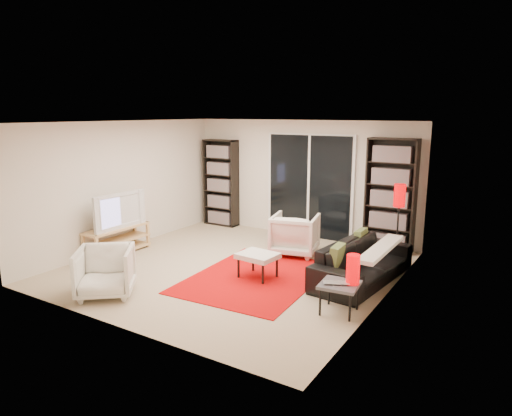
{
  "coord_description": "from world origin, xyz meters",
  "views": [
    {
      "loc": [
        4.14,
        -5.98,
        2.56
      ],
      "look_at": [
        0.25,
        0.3,
        1.0
      ],
      "focal_mm": 32.0,
      "sensor_mm": 36.0,
      "label": 1
    }
  ],
  "objects_px": {
    "ottoman": "(258,257)",
    "floor_lamp": "(399,204)",
    "bookshelf_right": "(390,196)",
    "armchair_back": "(295,234)",
    "side_table": "(340,287)",
    "sofa": "(363,262)",
    "armchair_front": "(105,272)",
    "bookshelf_left": "(221,183)",
    "tv_stand": "(117,240)"
  },
  "relations": [
    {
      "from": "side_table",
      "to": "ottoman",
      "type": "bearing_deg",
      "value": 161.32
    },
    {
      "from": "bookshelf_left",
      "to": "bookshelf_right",
      "type": "bearing_deg",
      "value": -0.0
    },
    {
      "from": "armchair_front",
      "to": "ottoman",
      "type": "bearing_deg",
      "value": 10.57
    },
    {
      "from": "armchair_back",
      "to": "side_table",
      "type": "relative_size",
      "value": 1.55
    },
    {
      "from": "bookshelf_left",
      "to": "floor_lamp",
      "type": "xyz_separation_m",
      "value": [
        4.21,
        -0.76,
        0.09
      ]
    },
    {
      "from": "floor_lamp",
      "to": "tv_stand",
      "type": "bearing_deg",
      "value": -155.81
    },
    {
      "from": "bookshelf_left",
      "to": "sofa",
      "type": "relative_size",
      "value": 0.95
    },
    {
      "from": "armchair_back",
      "to": "side_table",
      "type": "xyz_separation_m",
      "value": [
        1.63,
        -1.94,
        -0.02
      ]
    },
    {
      "from": "bookshelf_right",
      "to": "ottoman",
      "type": "bearing_deg",
      "value": -117.7
    },
    {
      "from": "armchair_back",
      "to": "armchair_front",
      "type": "bearing_deg",
      "value": 51.97
    },
    {
      "from": "bookshelf_left",
      "to": "floor_lamp",
      "type": "distance_m",
      "value": 4.28
    },
    {
      "from": "sofa",
      "to": "ottoman",
      "type": "relative_size",
      "value": 3.32
    },
    {
      "from": "side_table",
      "to": "floor_lamp",
      "type": "height_order",
      "value": "floor_lamp"
    },
    {
      "from": "armchair_back",
      "to": "floor_lamp",
      "type": "xyz_separation_m",
      "value": [
        1.75,
        0.34,
        0.69
      ]
    },
    {
      "from": "side_table",
      "to": "sofa",
      "type": "bearing_deg",
      "value": 95.48
    },
    {
      "from": "sofa",
      "to": "floor_lamp",
      "type": "distance_m",
      "value": 1.28
    },
    {
      "from": "bookshelf_right",
      "to": "floor_lamp",
      "type": "xyz_separation_m",
      "value": [
        0.36,
        -0.76,
        0.02
      ]
    },
    {
      "from": "bookshelf_left",
      "to": "ottoman",
      "type": "height_order",
      "value": "bookshelf_left"
    },
    {
      "from": "bookshelf_right",
      "to": "ottoman",
      "type": "distance_m",
      "value": 2.92
    },
    {
      "from": "bookshelf_right",
      "to": "armchair_front",
      "type": "xyz_separation_m",
      "value": [
        -2.79,
        -4.24,
        -0.7
      ]
    },
    {
      "from": "bookshelf_left",
      "to": "armchair_back",
      "type": "distance_m",
      "value": 2.76
    },
    {
      "from": "armchair_back",
      "to": "bookshelf_left",
      "type": "bearing_deg",
      "value": -38.09
    },
    {
      "from": "bookshelf_left",
      "to": "bookshelf_right",
      "type": "distance_m",
      "value": 3.85
    },
    {
      "from": "tv_stand",
      "to": "armchair_front",
      "type": "xyz_separation_m",
      "value": [
        1.38,
        -1.44,
        0.09
      ]
    },
    {
      "from": "bookshelf_right",
      "to": "armchair_back",
      "type": "distance_m",
      "value": 1.9
    },
    {
      "from": "armchair_front",
      "to": "tv_stand",
      "type": "bearing_deg",
      "value": 95.0
    },
    {
      "from": "tv_stand",
      "to": "floor_lamp",
      "type": "distance_m",
      "value": 5.03
    },
    {
      "from": "bookshelf_left",
      "to": "side_table",
      "type": "distance_m",
      "value": 5.13
    },
    {
      "from": "bookshelf_right",
      "to": "side_table",
      "type": "height_order",
      "value": "bookshelf_right"
    },
    {
      "from": "bookshelf_left",
      "to": "bookshelf_right",
      "type": "relative_size",
      "value": 0.93
    },
    {
      "from": "ottoman",
      "to": "floor_lamp",
      "type": "distance_m",
      "value": 2.53
    },
    {
      "from": "armchair_front",
      "to": "side_table",
      "type": "height_order",
      "value": "armchair_front"
    },
    {
      "from": "tv_stand",
      "to": "side_table",
      "type": "bearing_deg",
      "value": -3.16
    },
    {
      "from": "ottoman",
      "to": "floor_lamp",
      "type": "height_order",
      "value": "floor_lamp"
    },
    {
      "from": "armchair_front",
      "to": "side_table",
      "type": "relative_size",
      "value": 1.45
    },
    {
      "from": "armchair_back",
      "to": "armchair_front",
      "type": "relative_size",
      "value": 1.07
    },
    {
      "from": "tv_stand",
      "to": "sofa",
      "type": "height_order",
      "value": "sofa"
    },
    {
      "from": "bookshelf_left",
      "to": "side_table",
      "type": "xyz_separation_m",
      "value": [
        4.09,
        -3.04,
        -0.62
      ]
    },
    {
      "from": "bookshelf_left",
      "to": "armchair_back",
      "type": "xyz_separation_m",
      "value": [
        2.46,
        -1.11,
        -0.6
      ]
    },
    {
      "from": "side_table",
      "to": "floor_lamp",
      "type": "relative_size",
      "value": 0.38
    },
    {
      "from": "tv_stand",
      "to": "sofa",
      "type": "xyz_separation_m",
      "value": [
        4.29,
        1.03,
        0.04
      ]
    },
    {
      "from": "bookshelf_right",
      "to": "armchair_back",
      "type": "bearing_deg",
      "value": -141.51
    },
    {
      "from": "bookshelf_right",
      "to": "side_table",
      "type": "relative_size",
      "value": 3.98
    },
    {
      "from": "sofa",
      "to": "armchair_back",
      "type": "bearing_deg",
      "value": 72.88
    },
    {
      "from": "armchair_back",
      "to": "side_table",
      "type": "height_order",
      "value": "armchair_back"
    },
    {
      "from": "tv_stand",
      "to": "side_table",
      "type": "distance_m",
      "value": 4.42
    },
    {
      "from": "tv_stand",
      "to": "armchair_front",
      "type": "relative_size",
      "value": 1.67
    },
    {
      "from": "tv_stand",
      "to": "ottoman",
      "type": "height_order",
      "value": "tv_stand"
    },
    {
      "from": "armchair_front",
      "to": "bookshelf_left",
      "type": "bearing_deg",
      "value": 65.13
    },
    {
      "from": "armchair_back",
      "to": "armchair_front",
      "type": "xyz_separation_m",
      "value": [
        -1.4,
        -3.13,
        -0.02
      ]
    }
  ]
}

